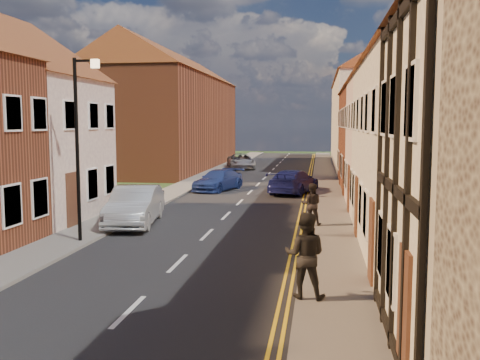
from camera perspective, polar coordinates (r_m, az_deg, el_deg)
name	(u,v)px	position (r m, az deg, el deg)	size (l,w,h in m)	color
road	(240,202)	(27.16, -0.03, -2.41)	(7.00, 90.00, 0.02)	black
pavement_left	(156,200)	(28.13, -8.94, -2.08)	(1.80, 90.00, 0.12)	slate
pavement_right	(327,203)	(26.86, 9.30, -2.47)	(1.80, 90.00, 0.12)	slate
cottage_r_cream_mid	(472,110)	(20.75, 23.51, 6.86)	(8.30, 5.20, 9.00)	white
cottage_r_pink	(439,113)	(26.01, 20.44, 6.71)	(8.30, 6.00, 9.00)	#AE8E89
cottage_r_white_far	(417,115)	(31.31, 18.40, 6.62)	(8.30, 5.20, 9.00)	brown
cottage_r_cream_far	(403,116)	(36.65, 16.95, 6.53)	(8.30, 6.00, 9.00)	brown
block_right_far	(378,109)	(51.85, 14.50, 7.30)	(8.30, 24.20, 10.50)	white
block_left_far	(170,109)	(48.44, -7.49, 7.54)	(8.30, 24.20, 10.50)	brown
lamppost	(79,138)	(18.31, -16.76, 4.32)	(0.88, 0.15, 6.00)	black
car_mid	(135,206)	(21.51, -11.13, -2.72)	(1.63, 4.67, 1.54)	#B5BABE
car_far	(218,180)	(31.97, -2.34, -0.04)	(1.72, 4.24, 1.23)	navy
car_distant	(241,161)	(47.19, 0.09, 2.01)	(2.21, 4.79, 1.33)	#9C9DA3
pedestrian_right	(305,255)	(12.12, 6.96, -7.96)	(0.94, 0.73, 1.93)	black
car_far_b	(294,182)	(30.78, 5.73, -0.17)	(1.92, 4.71, 1.37)	navy
pedestrian_right_b	(311,204)	(20.69, 7.62, -2.57)	(0.78, 0.61, 1.61)	black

